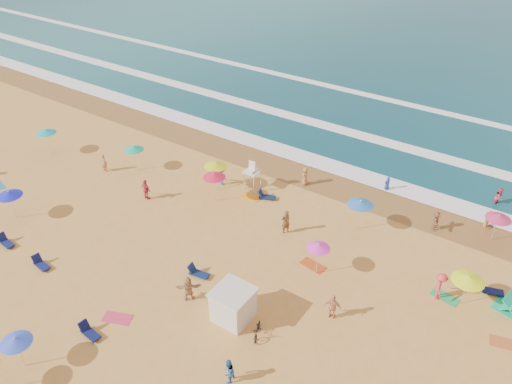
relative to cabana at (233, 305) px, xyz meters
The scene contains 12 objects.
ground 6.58m from the cabana, 142.19° to the left, with size 220.00×220.00×0.00m, color gold.
ocean 88.14m from the cabana, 93.34° to the left, with size 220.00×140.00×0.18m, color #0C4756.
wet_sand 17.29m from the cabana, 107.30° to the left, with size 220.00×220.00×0.00m, color olive.
surf_foam 25.84m from the cabana, 101.47° to the left, with size 200.00×18.70×0.05m.
cabana is the anchor object (origin of this frame).
cabana_roof 1.06m from the cabana, ahead, with size 2.20×2.20×0.12m, color silver.
bicycle 2.01m from the cabana, ahead, with size 0.54×1.55×0.82m, color black.
lifeguard_stand 14.22m from the cabana, 120.47° to the left, with size 1.20×1.20×2.10m, color white, non-canonical shape.
beach_umbrellas 6.44m from the cabana, 142.75° to the left, with size 51.45×28.69×0.81m.
loungers 2.53m from the cabana, 68.17° to the left, with size 46.31×18.08×0.34m.
towels 5.05m from the cabana, behind, with size 45.96×20.84×0.03m.
beachgoers 9.09m from the cabana, 95.32° to the left, with size 39.06×25.67×2.15m.
Camera 1 is at (17.84, -20.13, 22.23)m, focal length 35.00 mm.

